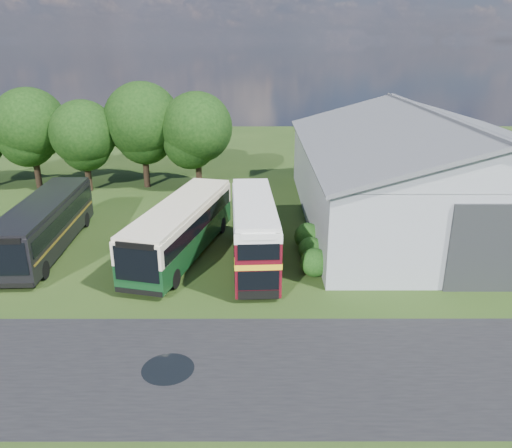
{
  "coord_description": "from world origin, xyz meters",
  "views": [
    {
      "loc": [
        2.15,
        -20.41,
        12.86
      ],
      "look_at": [
        2.19,
        8.0,
        2.42
      ],
      "focal_mm": 35.0,
      "sensor_mm": 36.0,
      "label": 1
    }
  ],
  "objects_px": {
    "bus_green_single": "(181,228)",
    "bus_dark_single": "(45,224)",
    "bus_maroon_double": "(254,233)",
    "storage_shed": "(427,165)"
  },
  "relations": [
    {
      "from": "storage_shed",
      "to": "bus_maroon_double",
      "type": "height_order",
      "value": "storage_shed"
    },
    {
      "from": "storage_shed",
      "to": "bus_green_single",
      "type": "bearing_deg",
      "value": -157.88
    },
    {
      "from": "bus_green_single",
      "to": "bus_dark_single",
      "type": "xyz_separation_m",
      "value": [
        -8.87,
        0.8,
        -0.04
      ]
    },
    {
      "from": "bus_maroon_double",
      "to": "bus_dark_single",
      "type": "distance_m",
      "value": 13.64
    },
    {
      "from": "storage_shed",
      "to": "bus_maroon_double",
      "type": "bearing_deg",
      "value": -146.2
    },
    {
      "from": "bus_green_single",
      "to": "bus_dark_single",
      "type": "relative_size",
      "value": 1.04
    },
    {
      "from": "storage_shed",
      "to": "bus_green_single",
      "type": "xyz_separation_m",
      "value": [
        -17.51,
        -7.12,
        -2.35
      ]
    },
    {
      "from": "bus_dark_single",
      "to": "bus_maroon_double",
      "type": "bearing_deg",
      "value": -12.24
    },
    {
      "from": "bus_green_single",
      "to": "bus_maroon_double",
      "type": "relative_size",
      "value": 1.3
    },
    {
      "from": "bus_dark_single",
      "to": "storage_shed",
      "type": "bearing_deg",
      "value": 11.13
    }
  ]
}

